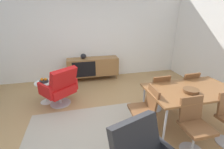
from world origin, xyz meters
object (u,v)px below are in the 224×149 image
(dining_chair_back_left, at_px, (157,91))
(side_table_round, at_px, (45,90))
(sideboard, at_px, (93,67))
(dining_chair_back_right, at_px, (185,87))
(dining_chair_near_window, at_px, (145,108))
(dining_table, at_px, (191,91))
(wooden_bowl_on_table, at_px, (191,91))
(dining_chair_front_left, at_px, (194,124))
(vase_cobalt, at_px, (83,56))
(lounge_chair_red, at_px, (60,87))
(fruit_bowl, at_px, (44,81))

(dining_chair_back_left, relative_size, side_table_round, 1.65)
(sideboard, distance_m, dining_chair_back_right, 2.76)
(dining_chair_back_left, distance_m, dining_chair_near_window, 0.78)
(dining_chair_back_left, bearing_deg, dining_table, -58.00)
(dining_chair_back_left, xyz_separation_m, dining_chair_near_window, (-0.54, -0.56, 0.00))
(wooden_bowl_on_table, height_order, dining_chair_front_left, dining_chair_front_left)
(wooden_bowl_on_table, relative_size, dining_chair_back_right, 0.30)
(dining_chair_front_left, bearing_deg, side_table_round, 139.38)
(dining_table, height_order, dining_chair_near_window, dining_chair_near_window)
(vase_cobalt, height_order, lounge_chair_red, lounge_chair_red)
(dining_chair_near_window, height_order, lounge_chair_red, lounge_chair_red)
(dining_chair_near_window, xyz_separation_m, fruit_bowl, (-1.86, 1.50, 0.09))
(dining_chair_near_window, bearing_deg, dining_table, 0.19)
(dining_chair_back_right, bearing_deg, sideboard, 131.03)
(dining_chair_back_left, xyz_separation_m, side_table_round, (-2.40, 0.94, -0.15))
(wooden_bowl_on_table, bearing_deg, fruit_bowl, 148.80)
(wooden_bowl_on_table, bearing_deg, lounge_chair_red, 148.81)
(dining_table, distance_m, side_table_round, 3.15)
(sideboard, bearing_deg, dining_chair_front_left, -70.88)
(wooden_bowl_on_table, xyz_separation_m, side_table_round, (-2.64, 1.60, -0.45))
(lounge_chair_red, bearing_deg, fruit_bowl, 148.73)
(sideboard, distance_m, vase_cobalt, 0.46)
(dining_chair_near_window, bearing_deg, dining_chair_back_left, 46.15)
(dining_chair_back_left, relative_size, fruit_bowl, 4.28)
(dining_chair_near_window, relative_size, lounge_chair_red, 0.90)
(fruit_bowl, bearing_deg, lounge_chair_red, -31.27)
(sideboard, bearing_deg, fruit_bowl, -138.34)
(dining_table, distance_m, dining_chair_front_left, 0.70)
(vase_cobalt, xyz_separation_m, dining_chair_back_right, (2.09, -2.08, -0.33))
(side_table_round, bearing_deg, fruit_bowl, -98.99)
(sideboard, height_order, fruit_bowl, sideboard)
(dining_chair_front_left, height_order, fruit_bowl, dining_chair_front_left)
(dining_chair_back_left, distance_m, side_table_round, 2.58)
(vase_cobalt, distance_m, dining_chair_back_right, 2.97)
(dining_chair_back_right, relative_size, dining_chair_near_window, 1.00)
(dining_chair_back_right, height_order, lounge_chair_red, lounge_chair_red)
(dining_chair_back_left, xyz_separation_m, dining_chair_front_left, (-0.00, -1.12, 0.00))
(dining_chair_near_window, bearing_deg, dining_chair_back_right, 24.35)
(side_table_round, bearing_deg, dining_chair_front_left, -40.62)
(vase_cobalt, xyz_separation_m, dining_chair_front_left, (1.39, -3.20, -0.33))
(sideboard, relative_size, vase_cobalt, 9.28)
(lounge_chair_red, height_order, fruit_bowl, lounge_chair_red)
(dining_chair_back_right, distance_m, dining_chair_front_left, 1.32)
(vase_cobalt, relative_size, dining_chair_back_right, 0.20)
(dining_chair_back_right, relative_size, lounge_chair_red, 0.90)
(vase_cobalt, height_order, dining_chair_back_left, vase_cobalt)
(dining_chair_front_left, relative_size, lounge_chair_red, 0.90)
(sideboard, xyz_separation_m, vase_cobalt, (-0.28, 0.00, 0.36))
(dining_chair_front_left, xyz_separation_m, lounge_chair_red, (-2.03, 1.83, -0.00))
(dining_chair_back_right, xyz_separation_m, dining_chair_near_window, (-1.24, -0.56, 0.00))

